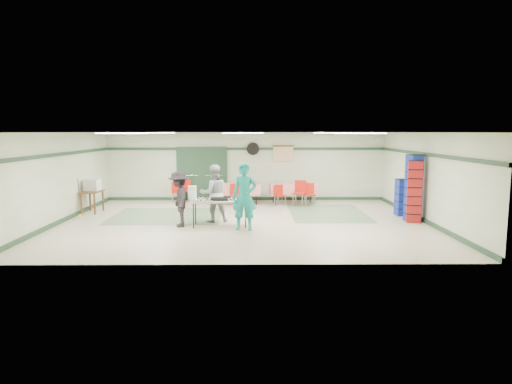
{
  "coord_description": "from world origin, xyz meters",
  "views": [
    {
      "loc": [
        0.26,
        -13.62,
        2.72
      ],
      "look_at": [
        0.38,
        -0.3,
        0.95
      ],
      "focal_mm": 32.0,
      "sensor_mm": 36.0,
      "label": 1
    }
  ],
  "objects_px": {
    "crate_stack_blue_a": "(402,197)",
    "crate_stack_red": "(414,191)",
    "chair_loose_b": "(176,190)",
    "office_printer": "(92,185)",
    "volunteer_grey": "(214,194)",
    "chair_c": "(309,192)",
    "chair_a": "(300,190)",
    "chair_b": "(279,193)",
    "chair_d": "(235,193)",
    "serving_table": "(220,202)",
    "volunteer_dark": "(179,199)",
    "crate_stack_blue_b": "(413,188)",
    "chair_loose_a": "(186,188)",
    "volunteer_teal": "(244,197)",
    "dining_table_a": "(293,189)",
    "dining_table_b": "(236,189)",
    "broom": "(80,198)",
    "printer_table": "(92,194)"
  },
  "relations": [
    {
      "from": "volunteer_dark",
      "to": "chair_d",
      "type": "bearing_deg",
      "value": 144.75
    },
    {
      "from": "chair_loose_b",
      "to": "office_printer",
      "type": "bearing_deg",
      "value": -147.94
    },
    {
      "from": "serving_table",
      "to": "dining_table_b",
      "type": "distance_m",
      "value": 4.21
    },
    {
      "from": "crate_stack_red",
      "to": "printer_table",
      "type": "xyz_separation_m",
      "value": [
        -10.3,
        1.72,
        -0.3
      ]
    },
    {
      "from": "volunteer_teal",
      "to": "volunteer_grey",
      "type": "bearing_deg",
      "value": 136.6
    },
    {
      "from": "office_printer",
      "to": "serving_table",
      "type": "bearing_deg",
      "value": -22.48
    },
    {
      "from": "chair_c",
      "to": "chair_loose_a",
      "type": "xyz_separation_m",
      "value": [
        -4.68,
        1.05,
        0.01
      ]
    },
    {
      "from": "crate_stack_blue_a",
      "to": "crate_stack_red",
      "type": "xyz_separation_m",
      "value": [
        0.0,
        -1.09,
        0.34
      ]
    },
    {
      "from": "volunteer_grey",
      "to": "chair_c",
      "type": "xyz_separation_m",
      "value": [
        3.27,
        2.99,
        -0.36
      ]
    },
    {
      "from": "dining_table_b",
      "to": "chair_b",
      "type": "xyz_separation_m",
      "value": [
        1.62,
        -0.58,
        -0.09
      ]
    },
    {
      "from": "crate_stack_red",
      "to": "printer_table",
      "type": "bearing_deg",
      "value": 170.55
    },
    {
      "from": "dining_table_a",
      "to": "chair_d",
      "type": "height_order",
      "value": "chair_d"
    },
    {
      "from": "chair_a",
      "to": "chair_b",
      "type": "bearing_deg",
      "value": -157.08
    },
    {
      "from": "chair_b",
      "to": "crate_stack_red",
      "type": "relative_size",
      "value": 0.42
    },
    {
      "from": "chair_d",
      "to": "volunteer_teal",
      "type": "bearing_deg",
      "value": -92.99
    },
    {
      "from": "dining_table_a",
      "to": "chair_d",
      "type": "bearing_deg",
      "value": -170.49
    },
    {
      "from": "chair_d",
      "to": "crate_stack_red",
      "type": "xyz_separation_m",
      "value": [
        5.51,
        -3.04,
        0.44
      ]
    },
    {
      "from": "chair_d",
      "to": "broom",
      "type": "xyz_separation_m",
      "value": [
        -4.87,
        -2.21,
        0.14
      ]
    },
    {
      "from": "volunteer_teal",
      "to": "volunteer_grey",
      "type": "relative_size",
      "value": 1.08
    },
    {
      "from": "volunteer_dark",
      "to": "chair_b",
      "type": "bearing_deg",
      "value": 126.41
    },
    {
      "from": "dining_table_b",
      "to": "chair_a",
      "type": "relative_size",
      "value": 2.0
    },
    {
      "from": "printer_table",
      "to": "chair_c",
      "type": "bearing_deg",
      "value": 13.55
    },
    {
      "from": "chair_b",
      "to": "chair_d",
      "type": "bearing_deg",
      "value": 159.29
    },
    {
      "from": "volunteer_dark",
      "to": "crate_stack_blue_b",
      "type": "relative_size",
      "value": 0.79
    },
    {
      "from": "volunteer_teal",
      "to": "chair_a",
      "type": "bearing_deg",
      "value": 71.92
    },
    {
      "from": "serving_table",
      "to": "crate_stack_red",
      "type": "xyz_separation_m",
      "value": [
        5.81,
        0.59,
        0.23
      ]
    },
    {
      "from": "volunteer_grey",
      "to": "volunteer_dark",
      "type": "relative_size",
      "value": 1.08
    },
    {
      "from": "chair_b",
      "to": "chair_c",
      "type": "xyz_separation_m",
      "value": [
        1.11,
        0.01,
        0.04
      ]
    },
    {
      "from": "volunteer_teal",
      "to": "dining_table_a",
      "type": "relative_size",
      "value": 1.02
    },
    {
      "from": "dining_table_b",
      "to": "printer_table",
      "type": "height_order",
      "value": "dining_table_b"
    },
    {
      "from": "printer_table",
      "to": "office_printer",
      "type": "relative_size",
      "value": 1.9
    },
    {
      "from": "dining_table_b",
      "to": "chair_loose_b",
      "type": "xyz_separation_m",
      "value": [
        -2.3,
        0.28,
        -0.08
      ]
    },
    {
      "from": "dining_table_b",
      "to": "chair_a",
      "type": "distance_m",
      "value": 2.45
    },
    {
      "from": "chair_d",
      "to": "chair_loose_b",
      "type": "bearing_deg",
      "value": 151.04
    },
    {
      "from": "volunteer_grey",
      "to": "office_printer",
      "type": "relative_size",
      "value": 3.62
    },
    {
      "from": "broom",
      "to": "crate_stack_red",
      "type": "bearing_deg",
      "value": -15.26
    },
    {
      "from": "dining_table_b",
      "to": "chair_c",
      "type": "xyz_separation_m",
      "value": [
        2.74,
        -0.57,
        -0.06
      ]
    },
    {
      "from": "dining_table_b",
      "to": "chair_c",
      "type": "relative_size",
      "value": 2.25
    },
    {
      "from": "serving_table",
      "to": "crate_stack_red",
      "type": "distance_m",
      "value": 5.85
    },
    {
      "from": "serving_table",
      "to": "crate_stack_red",
      "type": "relative_size",
      "value": 0.91
    },
    {
      "from": "chair_d",
      "to": "chair_loose_b",
      "type": "height_order",
      "value": "chair_d"
    },
    {
      "from": "serving_table",
      "to": "volunteer_dark",
      "type": "bearing_deg",
      "value": -178.98
    },
    {
      "from": "volunteer_dark",
      "to": "printer_table",
      "type": "xyz_separation_m",
      "value": [
        -3.32,
        2.34,
        -0.16
      ]
    },
    {
      "from": "dining_table_a",
      "to": "chair_loose_a",
      "type": "xyz_separation_m",
      "value": [
        -4.14,
        0.48,
        -0.05
      ]
    },
    {
      "from": "volunteer_dark",
      "to": "volunteer_grey",
      "type": "bearing_deg",
      "value": 112.6
    },
    {
      "from": "crate_stack_red",
      "to": "broom",
      "type": "height_order",
      "value": "crate_stack_red"
    },
    {
      "from": "chair_d",
      "to": "crate_stack_red",
      "type": "height_order",
      "value": "crate_stack_red"
    },
    {
      "from": "chair_b",
      "to": "chair_d",
      "type": "xyz_separation_m",
      "value": [
        -1.62,
        0.01,
        0.02
      ]
    },
    {
      "from": "chair_d",
      "to": "crate_stack_red",
      "type": "relative_size",
      "value": 0.43
    },
    {
      "from": "serving_table",
      "to": "crate_stack_blue_a",
      "type": "bearing_deg",
      "value": 15.08
    }
  ]
}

